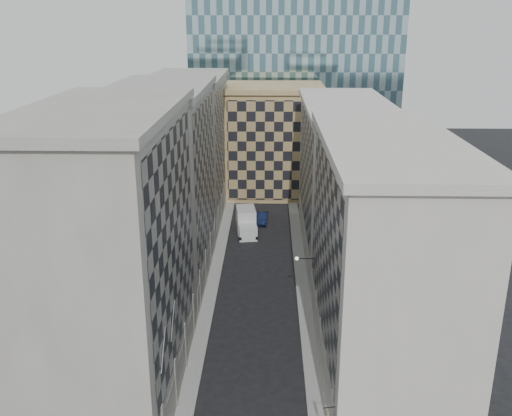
# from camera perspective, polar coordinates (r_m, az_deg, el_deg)

# --- Properties ---
(sidewalk_west) EXTENTS (1.50, 100.00, 0.15)m
(sidewalk_west) POSITION_cam_1_polar(r_m,az_deg,el_deg) (67.20, -4.40, -7.70)
(sidewalk_west) COLOR #979892
(sidewalk_west) RESTS_ON ground
(sidewalk_east) EXTENTS (1.50, 100.00, 0.15)m
(sidewalk_east) POSITION_cam_1_polar(r_m,az_deg,el_deg) (66.99, 4.66, -7.80)
(sidewalk_east) COLOR #979892
(sidewalk_east) RESTS_ON ground
(bldg_left_a) EXTENTS (10.80, 22.80, 23.70)m
(bldg_left_a) POSITION_cam_1_polar(r_m,az_deg,el_deg) (46.32, -14.05, -4.82)
(bldg_left_a) COLOR gray
(bldg_left_a) RESTS_ON ground
(bldg_left_b) EXTENTS (10.80, 22.80, 22.70)m
(bldg_left_b) POSITION_cam_1_polar(r_m,az_deg,el_deg) (66.69, -9.20, 2.28)
(bldg_left_b) COLOR gray
(bldg_left_b) RESTS_ON ground
(bldg_left_c) EXTENTS (10.80, 22.80, 21.70)m
(bldg_left_c) POSITION_cam_1_polar(r_m,az_deg,el_deg) (87.85, -6.65, 6.01)
(bldg_left_c) COLOR gray
(bldg_left_c) RESTS_ON ground
(bldg_right_a) EXTENTS (10.80, 26.80, 20.70)m
(bldg_right_a) POSITION_cam_1_polar(r_m,az_deg,el_deg) (49.86, 12.37, -4.84)
(bldg_right_a) COLOR beige
(bldg_right_a) RESTS_ON ground
(bldg_right_b) EXTENTS (10.80, 28.80, 19.70)m
(bldg_right_b) POSITION_cam_1_polar(r_m,az_deg,el_deg) (75.23, 8.68, 3.01)
(bldg_right_b) COLOR beige
(bldg_right_b) RESTS_ON ground
(tan_block) EXTENTS (16.80, 14.80, 18.80)m
(tan_block) POSITION_cam_1_polar(r_m,az_deg,el_deg) (99.90, 1.78, 6.84)
(tan_block) COLOR #9E7B54
(tan_block) RESTS_ON ground
(church_tower) EXTENTS (7.20, 7.20, 51.50)m
(church_tower) POSITION_cam_1_polar(r_m,az_deg,el_deg) (111.94, 0.77, 17.15)
(church_tower) COLOR #2B2521
(church_tower) RESTS_ON ground
(flagpoles_left) EXTENTS (0.10, 6.33, 2.33)m
(flagpoles_left) POSITION_cam_1_polar(r_m,az_deg,el_deg) (42.62, -8.77, -12.40)
(flagpoles_left) COLOR gray
(flagpoles_left) RESTS_ON ground
(bracket_lamp) EXTENTS (1.98, 0.36, 0.36)m
(bracket_lamp) POSITION_cam_1_polar(r_m,az_deg,el_deg) (58.92, 4.27, -5.06)
(bracket_lamp) COLOR black
(bracket_lamp) RESTS_ON ground
(box_truck) EXTENTS (3.39, 6.70, 3.53)m
(box_truck) POSITION_cam_1_polar(r_m,az_deg,el_deg) (82.16, -0.96, -1.51)
(box_truck) COLOR silver
(box_truck) RESTS_ON ground
(dark_car) EXTENTS (1.86, 4.72, 1.53)m
(dark_car) POSITION_cam_1_polar(r_m,az_deg,el_deg) (86.58, 0.61, -0.98)
(dark_car) COLOR #10193B
(dark_car) RESTS_ON ground
(shop_sign) EXTENTS (0.90, 0.79, 0.88)m
(shop_sign) POSITION_cam_1_polar(r_m,az_deg,el_deg) (42.11, 7.07, -19.63)
(shop_sign) COLOR black
(shop_sign) RESTS_ON ground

